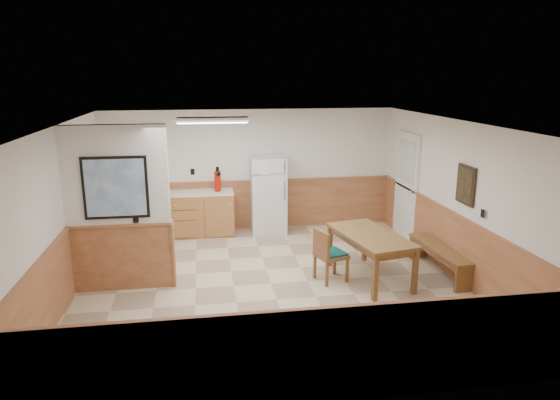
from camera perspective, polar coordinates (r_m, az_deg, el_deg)
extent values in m
plane|color=beige|center=(7.94, -1.02, -9.51)|extent=(6.00, 6.00, 0.00)
cube|color=silver|center=(7.30, -1.11, 8.75)|extent=(6.00, 6.00, 0.02)
cube|color=white|center=(10.43, -3.35, 3.46)|extent=(6.00, 0.02, 2.50)
cube|color=white|center=(8.46, 19.49, 0.10)|extent=(0.02, 6.00, 2.50)
cube|color=white|center=(7.72, -23.70, -1.60)|extent=(0.02, 6.00, 2.50)
cube|color=#C0774D|center=(10.58, -3.28, -0.56)|extent=(6.00, 0.04, 1.00)
cube|color=#C0774D|center=(8.66, 18.97, -4.73)|extent=(0.04, 6.00, 1.00)
cube|color=#C0774D|center=(7.94, -23.02, -6.81)|extent=(0.04, 6.00, 1.00)
cube|color=white|center=(7.64, -18.27, 2.60)|extent=(1.50, 0.15, 1.50)
cube|color=#C0774D|center=(7.98, -17.57, -6.23)|extent=(1.50, 0.17, 1.00)
cube|color=black|center=(7.58, -18.29, 1.34)|extent=(0.92, 0.03, 0.92)
cube|color=white|center=(7.57, -18.30, 1.32)|extent=(0.84, 0.01, 0.84)
cube|color=#AE6B3E|center=(10.26, -9.22, -1.60)|extent=(1.40, 0.60, 0.86)
cube|color=#AE6B3E|center=(10.38, -17.36, -1.89)|extent=(0.06, 0.60, 0.86)
cube|color=#AE6B3E|center=(10.29, -13.29, -1.75)|extent=(0.06, 0.60, 0.86)
cube|color=beige|center=(10.16, -11.58, 0.76)|extent=(2.20, 0.60, 0.04)
cube|color=beige|center=(10.44, -11.53, 1.51)|extent=(2.20, 0.02, 0.10)
cube|color=white|center=(10.16, 14.23, 1.45)|extent=(0.05, 1.02, 2.15)
cube|color=white|center=(10.16, 14.18, 1.45)|extent=(0.04, 0.90, 2.05)
cube|color=silver|center=(10.05, 14.23, 4.37)|extent=(0.02, 0.76, 0.80)
cube|color=white|center=(10.37, -15.02, 4.61)|extent=(0.80, 0.03, 1.00)
cube|color=white|center=(10.36, -15.03, 4.60)|extent=(0.70, 0.01, 0.90)
cube|color=#312313|center=(8.13, 20.47, 1.63)|extent=(0.03, 0.50, 0.60)
cube|color=black|center=(8.12, 20.34, 1.63)|extent=(0.01, 0.42, 0.52)
cube|color=white|center=(8.54, -7.72, 9.09)|extent=(1.20, 0.30, 0.08)
cube|color=white|center=(8.54, -7.71, 8.79)|extent=(1.15, 0.25, 0.01)
cube|color=silver|center=(10.20, -1.35, 0.60)|extent=(0.72, 0.72, 1.58)
cube|color=silver|center=(9.76, 0.54, 3.87)|extent=(0.03, 0.02, 0.20)
cube|color=silver|center=(9.86, 0.53, 1.06)|extent=(0.03, 0.02, 0.37)
cube|color=olive|center=(7.99, 10.30, -4.02)|extent=(1.10, 1.72, 0.05)
cube|color=olive|center=(8.02, 10.28, -4.53)|extent=(0.98, 1.61, 0.10)
cube|color=olive|center=(7.37, 10.83, -8.77)|extent=(0.08, 0.08, 0.70)
cube|color=olive|center=(8.57, 5.71, -5.24)|extent=(0.08, 0.08, 0.70)
cube|color=olive|center=(7.72, 15.18, -7.93)|extent=(0.08, 0.08, 0.70)
cube|color=olive|center=(8.88, 9.66, -4.68)|extent=(0.08, 0.08, 0.70)
cube|color=olive|center=(8.59, 17.90, -5.32)|extent=(0.43, 1.60, 0.05)
cube|color=olive|center=(8.06, 20.15, -8.53)|extent=(0.33, 0.08, 0.40)
cube|color=olive|center=(9.29, 15.76, -5.15)|extent=(0.33, 0.08, 0.40)
cube|color=olive|center=(7.95, 5.87, -6.30)|extent=(0.54, 0.54, 0.06)
cube|color=#0D453F|center=(7.93, 5.88, -6.00)|extent=(0.49, 0.49, 0.03)
cube|color=olive|center=(7.78, 4.74, -4.94)|extent=(0.17, 0.43, 0.40)
cube|color=#0D453F|center=(7.69, 3.55, -5.15)|extent=(0.13, 0.36, 0.34)
cube|color=olive|center=(7.79, 5.38, -8.50)|extent=(0.05, 0.05, 0.39)
cube|color=olive|center=(8.08, 4.00, -7.60)|extent=(0.05, 0.05, 0.39)
cube|color=olive|center=(7.98, 7.68, -8.01)|extent=(0.05, 0.05, 0.39)
cube|color=olive|center=(8.27, 6.25, -7.15)|extent=(0.05, 0.05, 0.39)
cylinder|color=#A91709|center=(10.07, -7.14, 2.13)|extent=(0.16, 0.16, 0.41)
cylinder|color=black|center=(10.02, -7.18, 3.53)|extent=(0.07, 0.07, 0.09)
cylinder|color=#1A923D|center=(10.20, -15.77, 1.39)|extent=(0.10, 0.10, 0.25)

